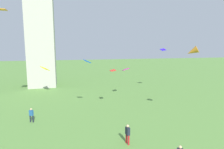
% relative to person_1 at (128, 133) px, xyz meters
% --- Properties ---
extents(person_1, '(0.33, 0.54, 1.74)m').
position_rel_person_1_xyz_m(person_1, '(0.00, 0.00, 0.00)').
color(person_1, red).
rests_on(person_1, ground_plane).
extents(person_2, '(0.48, 0.42, 1.61)m').
position_rel_person_1_xyz_m(person_2, '(-8.80, 7.14, -0.08)').
color(person_2, '#1E2333').
rests_on(person_2, ground_plane).
extents(kite_flying_0, '(0.66, 0.96, 0.22)m').
position_rel_person_1_xyz_m(kite_flying_0, '(1.00, 8.88, 4.33)').
color(kite_flying_0, red).
extents(kite_flying_1, '(0.98, 0.90, 0.52)m').
position_rel_person_1_xyz_m(kite_flying_1, '(-2.31, 8.69, 5.57)').
color(kite_flying_1, '#0447B4').
extents(kite_flying_2, '(1.01, 1.37, 0.57)m').
position_rel_person_1_xyz_m(kite_flying_2, '(4.50, 14.26, 3.73)').
color(kite_flying_2, '#CB119A').
extents(kite_flying_3, '(1.19, 0.92, 0.43)m').
position_rel_person_1_xyz_m(kite_flying_3, '(12.50, 16.79, 6.82)').
color(kite_flying_3, '#2A14EF').
extents(kite_flying_4, '(1.52, 1.47, 1.20)m').
position_rel_person_1_xyz_m(kite_flying_4, '(8.16, 2.91, 6.85)').
color(kite_flying_4, orange).
extents(kite_flying_5, '(1.62, 1.80, 0.79)m').
position_rel_person_1_xyz_m(kite_flying_5, '(-8.26, 19.09, 3.70)').
color(kite_flying_5, yellow).
extents(kite_flying_6, '(1.27, 1.75, 0.20)m').
position_rel_person_1_xyz_m(kite_flying_6, '(-12.52, 13.03, 12.01)').
color(kite_flying_6, orange).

